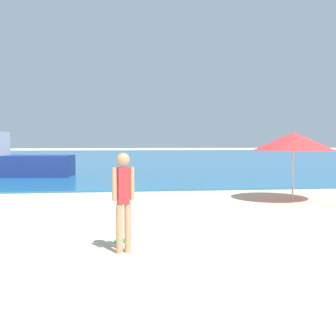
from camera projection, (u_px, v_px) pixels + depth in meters
water at (134, 157)px, 43.12m from camera, size 160.00×60.00×0.06m
person_standing at (123, 196)px, 5.96m from camera, size 0.34×0.20×1.52m
frisbee at (121, 241)px, 6.69m from camera, size 0.24×0.24×0.03m
boat_near at (0, 161)px, 18.49m from camera, size 6.28×2.52×2.08m
beach_umbrella at (294, 142)px, 11.22m from camera, size 2.29×2.29×1.94m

